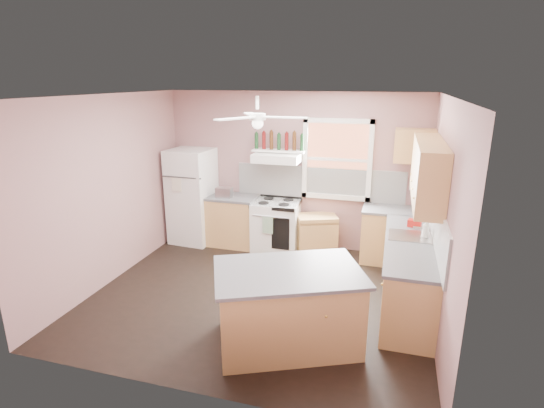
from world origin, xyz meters
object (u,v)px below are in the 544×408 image
(refrigerator, at_px, (192,196))
(island, at_px, (288,309))
(toaster, at_px, (224,192))
(cart, at_px, (317,234))
(stove, at_px, (276,225))

(refrigerator, height_order, island, refrigerator)
(toaster, relative_size, cart, 0.42)
(refrigerator, xyz_separation_m, toaster, (0.65, -0.08, 0.14))
(refrigerator, bearing_deg, cart, 6.23)
(toaster, height_order, island, toaster)
(cart, xyz_separation_m, island, (0.16, -2.70, 0.10))
(island, bearing_deg, cart, 69.20)
(refrigerator, distance_m, stove, 1.62)
(stove, xyz_separation_m, island, (0.88, -2.65, 0.00))
(toaster, relative_size, island, 0.19)
(refrigerator, height_order, cart, refrigerator)
(toaster, relative_size, stove, 0.33)
(cart, bearing_deg, stove, 162.21)
(cart, bearing_deg, island, -108.33)
(refrigerator, xyz_separation_m, cart, (2.28, 0.09, -0.52))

